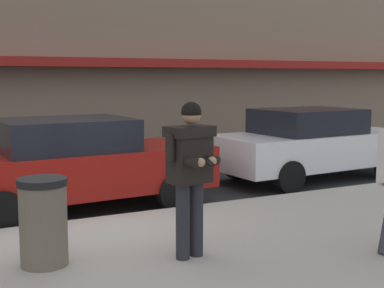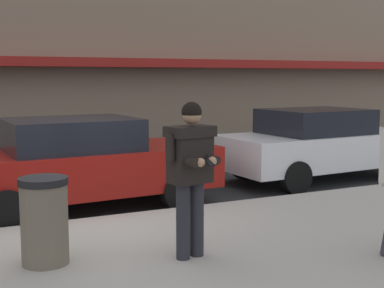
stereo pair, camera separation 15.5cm
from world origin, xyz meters
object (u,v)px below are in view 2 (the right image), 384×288
object	(u,v)px
parked_sedan_far	(319,144)
trash_bin	(44,220)
man_texting_on_phone	(191,163)
parked_sedan_mid	(80,163)

from	to	relation	value
parked_sedan_far	trash_bin	size ratio (longest dim) A/B	4.70
trash_bin	man_texting_on_phone	bearing A→B (deg)	-18.44
parked_sedan_mid	parked_sedan_far	bearing A→B (deg)	3.66
parked_sedan_mid	parked_sedan_far	xyz separation A→B (m)	(5.28, 0.34, 0.00)
man_texting_on_phone	trash_bin	size ratio (longest dim) A/B	1.84
parked_sedan_far	trash_bin	xyz separation A→B (m)	(-6.38, -3.18, -0.16)
parked_sedan_far	trash_bin	distance (m)	7.13
parked_sedan_mid	man_texting_on_phone	bearing A→B (deg)	-82.25
man_texting_on_phone	parked_sedan_far	bearing A→B (deg)	37.52
trash_bin	parked_sedan_far	bearing A→B (deg)	26.52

